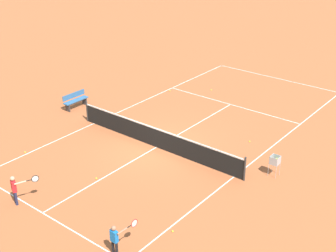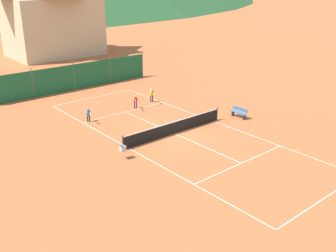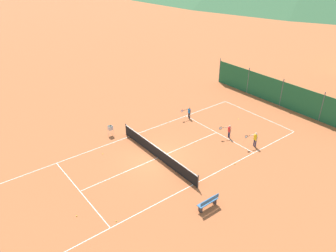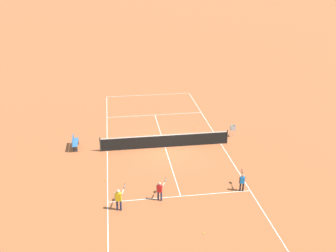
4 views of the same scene
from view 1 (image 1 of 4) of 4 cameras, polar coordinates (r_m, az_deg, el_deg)
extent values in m
plane|color=#B25B33|center=(21.31, -1.41, -2.60)|extent=(600.00, 600.00, 0.00)
cube|color=white|center=(30.62, 13.05, 5.71)|extent=(8.25, 0.05, 0.01)
cube|color=white|center=(19.27, 8.06, -6.14)|extent=(0.05, 23.85, 0.01)
cube|color=white|center=(23.87, -9.00, 0.33)|extent=(0.05, 23.85, 0.01)
cube|color=white|center=(17.63, -15.05, -10.19)|extent=(8.20, 0.05, 0.01)
cube|color=white|center=(26.06, 7.63, 2.63)|extent=(8.20, 0.05, 0.01)
cube|color=white|center=(21.30, -1.41, -2.59)|extent=(0.05, 12.80, 0.01)
cylinder|color=#2D2D2D|center=(18.82, 9.33, -5.20)|extent=(0.08, 0.08, 1.06)
cylinder|color=#2D2D2D|center=(23.97, -9.82, 1.75)|extent=(0.08, 0.08, 1.06)
cube|color=black|center=(21.10, -1.42, -1.50)|extent=(9.10, 0.02, 0.91)
cube|color=white|center=(20.88, -1.44, -0.34)|extent=(9.10, 0.04, 0.06)
cylinder|color=#23284C|center=(18.32, -18.16, -8.13)|extent=(0.10, 0.10, 0.55)
cylinder|color=#23284C|center=(18.17, -18.02, -8.40)|extent=(0.10, 0.10, 0.55)
cube|color=red|center=(17.99, -18.30, -6.97)|extent=(0.30, 0.24, 0.42)
sphere|color=tan|center=(17.83, -18.44, -6.10)|extent=(0.17, 0.17, 0.17)
cylinder|color=tan|center=(18.13, -18.42, -6.72)|extent=(0.06, 0.06, 0.42)
cylinder|color=tan|center=(17.79, -17.58, -6.61)|extent=(0.21, 0.42, 0.06)
cylinder|color=black|center=(17.84, -16.62, -6.38)|extent=(0.10, 0.19, 0.03)
torus|color=black|center=(17.88, -15.89, -6.20)|extent=(0.12, 0.27, 0.28)
cylinder|color=silver|center=(17.88, -15.89, -6.20)|extent=(0.09, 0.23, 0.25)
cylinder|color=black|center=(15.30, -6.72, -14.41)|extent=(0.09, 0.09, 0.52)
cylinder|color=black|center=(15.20, -6.28, -14.69)|extent=(0.09, 0.09, 0.52)
cube|color=blue|center=(14.96, -6.59, -13.19)|extent=(0.26, 0.16, 0.40)
sphere|color=#A37556|center=(14.77, -6.65, -12.26)|extent=(0.16, 0.16, 0.16)
cylinder|color=#A37556|center=(15.05, -7.01, -12.93)|extent=(0.06, 0.06, 0.40)
cylinder|color=#A37556|center=(14.87, -5.61, -12.63)|extent=(0.08, 0.41, 0.06)
cylinder|color=black|center=(15.02, -4.77, -12.13)|extent=(0.04, 0.19, 0.03)
torus|color=red|center=(15.15, -4.13, -11.74)|extent=(0.04, 0.28, 0.28)
cylinder|color=silver|center=(15.15, -4.13, -11.74)|extent=(0.02, 0.25, 0.25)
sphere|color=#CCE033|center=(16.17, 0.56, -12.70)|extent=(0.07, 0.07, 0.07)
sphere|color=#CCE033|center=(22.06, 9.91, -1.86)|extent=(0.07, 0.07, 0.07)
sphere|color=#CCE033|center=(19.14, -8.73, -6.33)|extent=(0.07, 0.07, 0.07)
sphere|color=#CCE033|center=(21.76, -17.03, -3.07)|extent=(0.07, 0.07, 0.07)
sphere|color=#CCE033|center=(27.93, 5.30, 4.42)|extent=(0.07, 0.07, 0.07)
sphere|color=#CCE033|center=(27.66, 0.24, 4.31)|extent=(0.07, 0.07, 0.07)
cylinder|color=#B7B7BC|center=(19.59, 13.46, -5.14)|extent=(0.02, 0.02, 0.55)
cylinder|color=#B7B7BC|center=(19.71, 12.58, -4.85)|extent=(0.02, 0.02, 0.55)
cylinder|color=#B7B7BC|center=(19.32, 13.02, -5.56)|extent=(0.02, 0.02, 0.55)
cylinder|color=#B7B7BC|center=(19.44, 12.12, -5.25)|extent=(0.02, 0.02, 0.55)
cube|color=#B7B7BC|center=(19.38, 12.87, -4.48)|extent=(0.34, 0.34, 0.02)
cube|color=#B7B7BC|center=(19.44, 13.15, -3.86)|extent=(0.34, 0.02, 0.34)
cube|color=#B7B7BC|center=(19.16, 12.69, -4.26)|extent=(0.34, 0.02, 0.34)
cube|color=#B7B7BC|center=(19.24, 13.37, -4.21)|extent=(0.02, 0.34, 0.34)
cube|color=#B7B7BC|center=(19.36, 12.47, -3.91)|extent=(0.02, 0.34, 0.34)
sphere|color=#CCE033|center=(19.45, 13.13, -4.24)|extent=(0.07, 0.07, 0.07)
sphere|color=#CCE033|center=(19.33, 12.45, -4.37)|extent=(0.07, 0.07, 0.07)
sphere|color=#CCE033|center=(19.25, 13.08, -4.57)|extent=(0.07, 0.07, 0.07)
sphere|color=#CCE033|center=(19.44, 12.71, -4.21)|extent=(0.07, 0.07, 0.07)
sphere|color=#CCE033|center=(19.37, 13.21, -4.39)|extent=(0.07, 0.07, 0.07)
sphere|color=#CCE033|center=(19.32, 12.69, -4.41)|extent=(0.07, 0.07, 0.07)
sphere|color=#CCE033|center=(19.23, 12.77, -4.39)|extent=(0.07, 0.07, 0.07)
sphere|color=#CCE033|center=(19.41, 12.62, -4.06)|extent=(0.07, 0.07, 0.07)
sphere|color=#CCE033|center=(19.26, 12.48, -4.29)|extent=(0.07, 0.07, 0.07)
sphere|color=#CCE033|center=(19.26, 12.66, -4.32)|extent=(0.07, 0.07, 0.07)
sphere|color=#CCE033|center=(19.36, 13.24, -4.22)|extent=(0.07, 0.07, 0.07)
sphere|color=#CCE033|center=(19.32, 13.05, -4.27)|extent=(0.07, 0.07, 0.07)
sphere|color=#CCE033|center=(19.36, 13.45, -4.05)|extent=(0.07, 0.07, 0.07)
sphere|color=#CCE033|center=(19.35, 12.96, -4.01)|extent=(0.07, 0.07, 0.07)
sphere|color=#CCE033|center=(19.39, 12.68, -3.91)|extent=(0.07, 0.07, 0.07)
sphere|color=#CCE033|center=(19.33, 12.94, -4.04)|extent=(0.07, 0.07, 0.07)
sphere|color=#CCE033|center=(19.41, 13.10, -3.93)|extent=(0.07, 0.07, 0.07)
cube|color=#336699|center=(25.70, -11.16, 3.09)|extent=(0.36, 1.50, 0.05)
cube|color=#336699|center=(25.72, -11.44, 3.71)|extent=(0.04, 1.50, 0.28)
cube|color=#333338|center=(26.14, -10.13, 3.04)|extent=(0.32, 0.06, 0.44)
cube|color=#333338|center=(25.44, -12.13, 2.22)|extent=(0.32, 0.06, 0.44)
camera|label=2|loc=(35.14, 51.11, 18.42)|focal=42.00mm
camera|label=3|loc=(39.64, -10.56, 31.18)|focal=35.00mm
camera|label=4|loc=(18.99, -89.32, 8.11)|focal=42.00mm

